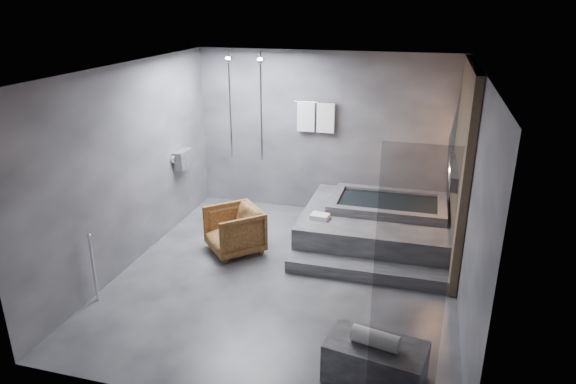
% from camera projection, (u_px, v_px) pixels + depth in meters
% --- Properties ---
extents(room, '(5.00, 5.04, 2.82)m').
position_uv_depth(room, '(321.00, 153.00, 6.57)').
color(room, '#303032').
rests_on(room, ground).
extents(tub_deck, '(2.20, 2.00, 0.50)m').
position_uv_depth(tub_deck, '(376.00, 226.00, 8.02)').
color(tub_deck, '#353538').
rests_on(tub_deck, ground).
extents(tub_step, '(2.20, 0.36, 0.18)m').
position_uv_depth(tub_step, '(365.00, 271.00, 7.01)').
color(tub_step, '#353538').
rests_on(tub_step, ground).
extents(concrete_bench, '(1.04, 0.68, 0.43)m').
position_uv_depth(concrete_bench, '(375.00, 362.00, 5.07)').
color(concrete_bench, '#303032').
rests_on(concrete_bench, ground).
extents(driftwood_chair, '(1.06, 1.06, 0.69)m').
position_uv_depth(driftwood_chair, '(234.00, 230.00, 7.65)').
color(driftwood_chair, '#432710').
rests_on(driftwood_chair, ground).
extents(rolled_towel, '(0.49, 0.26, 0.17)m').
position_uv_depth(rolled_towel, '(375.00, 339.00, 4.93)').
color(rolled_towel, white).
rests_on(rolled_towel, concrete_bench).
extents(deck_towel, '(0.29, 0.23, 0.07)m').
position_uv_depth(deck_towel, '(320.00, 216.00, 7.66)').
color(deck_towel, white).
rests_on(deck_towel, tub_deck).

